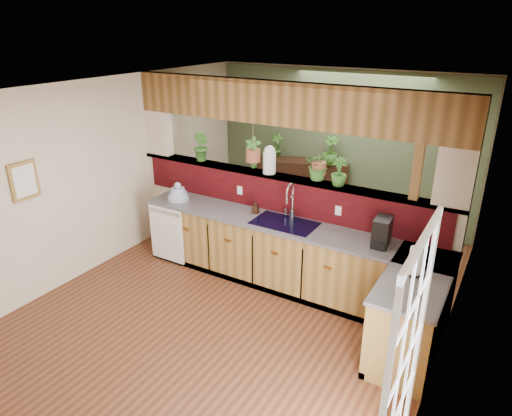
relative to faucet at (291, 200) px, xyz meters
The scene contains 28 objects.
ground 1.64m from the faucet, 102.53° to the right, with size 4.60×7.00×0.01m, color #572E1B.
ceiling 1.84m from the faucet, 102.53° to the right, with size 4.60×7.00×0.01m, color brown.
wall_back 2.39m from the faucet, 96.03° to the left, with size 4.60×0.02×2.60m, color beige.
wall_left 2.79m from the faucet, 156.15° to the right, with size 0.02×7.00×2.60m, color beige.
wall_right 2.34m from the faucet, 28.82° to the right, with size 0.02×7.00×2.60m, color beige.
pass_through_partition 0.31m from the faucet, 135.14° to the left, with size 4.60×0.21×2.60m.
pass_through_ledge 0.39m from the faucet, 138.42° to the left, with size 4.60×0.21×0.04m, color brown.
header_beam 1.20m from the faucet, 138.42° to the left, with size 4.60×0.15×0.55m, color brown.
sage_backwall 2.37m from the faucet, 96.08° to the left, with size 4.55×0.02×2.55m, color #4C5D3F.
countertop 0.96m from the faucet, 23.82° to the right, with size 4.14×1.52×0.90m.
dishwasher 1.93m from the faucet, 164.96° to the right, with size 0.58×0.03×0.82m.
navy_sink 0.38m from the faucet, 90.22° to the right, with size 0.82×0.50×0.18m.
french_door 3.16m from the faucet, 50.25° to the right, with size 0.06×1.02×2.16m, color white.
framed_print 3.20m from the faucet, 142.62° to the right, with size 0.04×0.35×0.45m.
faucet is the anchor object (origin of this frame).
dish_stack 1.71m from the faucet, behind, with size 0.30×0.30×0.27m.
soap_dispenser 0.53m from the faucet, behind, with size 0.08×0.08×0.18m, color #371F14.
coffee_maker 1.24m from the faucet, ahead, with size 0.18×0.30×0.34m.
paper_towel 1.82m from the faucet, 20.13° to the right, with size 0.15×0.15×0.32m.
glass_jar 0.64m from the faucet, 153.16° to the left, with size 0.17×0.17×0.38m.
ledge_plant_left 1.64m from the faucet, behind, with size 0.24×0.20×0.45m, color #316222.
ledge_plant_right 0.71m from the faucet, 22.46° to the left, with size 0.20×0.20×0.35m, color #316222.
hanging_plant_a 0.95m from the faucet, 162.23° to the left, with size 0.26×0.22×0.54m.
hanging_plant_b 0.70m from the faucet, 39.31° to the left, with size 0.42×0.39×0.55m.
shelving_console 2.38m from the faucet, 111.68° to the left, with size 1.62×0.43×1.08m, color black.
shelf_plant_a 2.51m from the faucet, 122.22° to the left, with size 0.21×0.15×0.41m, color #316222.
shelf_plant_b 2.15m from the faucet, 98.77° to the left, with size 0.27×0.27×0.48m, color #316222.
floor_plant 1.90m from the faucet, 69.29° to the left, with size 0.64×0.55×0.71m, color #316222.
Camera 1 is at (2.64, -3.76, 3.26)m, focal length 32.00 mm.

